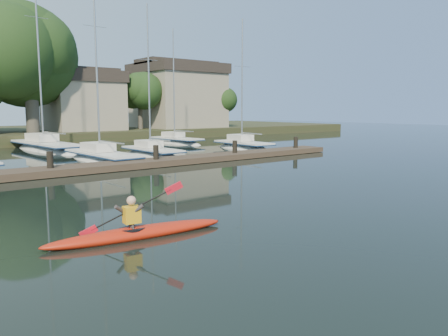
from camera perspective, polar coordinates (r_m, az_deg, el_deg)
ground at (r=13.10m, az=10.91°, el=-6.99°), size 160.00×160.00×0.00m
kayak at (r=11.59m, az=-11.27°, el=-8.00°), size 4.89×1.33×1.55m
dock at (r=24.39m, az=-14.97°, el=0.20°), size 34.00×2.00×1.80m
sailboat_2 at (r=28.62m, az=-15.66°, el=0.50°), size 2.39×8.69×14.25m
sailboat_3 at (r=31.18m, az=-9.39°, el=1.27°), size 1.91×7.16×11.52m
sailboat_4 at (r=36.04m, az=2.51°, el=2.21°), size 2.43×6.97×11.68m
sailboat_6 at (r=37.40m, az=-22.27°, el=1.81°), size 3.28×11.19×17.54m
sailboat_7 at (r=41.79m, az=-6.28°, el=2.95°), size 2.73×7.49×11.81m
shore at (r=49.75m, az=-25.80°, el=6.92°), size 90.00×25.25×12.75m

